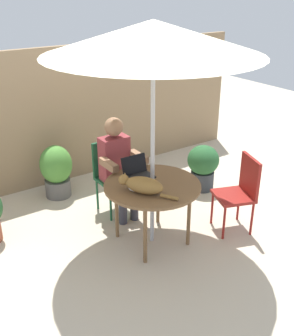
{
  "coord_description": "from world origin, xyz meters",
  "views": [
    {
      "loc": [
        -2.22,
        -3.15,
        2.66
      ],
      "look_at": [
        0.0,
        0.1,
        0.86
      ],
      "focal_mm": 43.88,
      "sensor_mm": 36.0,
      "label": 1
    }
  ],
  "objects_px": {
    "chair_empty": "(241,188)",
    "person_seated": "(118,162)",
    "patio_umbrella": "(153,38)",
    "patio_table": "(152,189)",
    "chair_occupied": "(112,171)",
    "laptop": "(137,171)",
    "potted_plant_corner": "(56,170)",
    "potted_plant_near_fence": "(203,165)",
    "cat": "(142,185)"
  },
  "relations": [
    {
      "from": "chair_occupied",
      "to": "laptop",
      "type": "height_order",
      "value": "laptop"
    },
    {
      "from": "patio_table",
      "to": "chair_empty",
      "type": "height_order",
      "value": "chair_empty"
    },
    {
      "from": "laptop",
      "to": "potted_plant_corner",
      "type": "xyz_separation_m",
      "value": [
        -0.42,
        1.32,
        -0.39
      ]
    },
    {
      "from": "laptop",
      "to": "person_seated",
      "type": "bearing_deg",
      "value": 87.07
    },
    {
      "from": "laptop",
      "to": "potted_plant_corner",
      "type": "bearing_deg",
      "value": 107.49
    },
    {
      "from": "patio_table",
      "to": "person_seated",
      "type": "xyz_separation_m",
      "value": [
        0.0,
        0.72,
        0.05
      ]
    },
    {
      "from": "potted_plant_near_fence",
      "to": "cat",
      "type": "bearing_deg",
      "value": -153.66
    },
    {
      "from": "patio_table",
      "to": "potted_plant_near_fence",
      "type": "height_order",
      "value": "patio_table"
    },
    {
      "from": "laptop",
      "to": "chair_occupied",
      "type": "bearing_deg",
      "value": 87.83
    },
    {
      "from": "chair_empty",
      "to": "person_seated",
      "type": "height_order",
      "value": "person_seated"
    },
    {
      "from": "chair_empty",
      "to": "cat",
      "type": "height_order",
      "value": "chair_empty"
    },
    {
      "from": "patio_umbrella",
      "to": "person_seated",
      "type": "bearing_deg",
      "value": 90.0
    },
    {
      "from": "chair_occupied",
      "to": "chair_empty",
      "type": "distance_m",
      "value": 1.57
    },
    {
      "from": "patio_umbrella",
      "to": "chair_occupied",
      "type": "height_order",
      "value": "patio_umbrella"
    },
    {
      "from": "person_seated",
      "to": "potted_plant_corner",
      "type": "xyz_separation_m",
      "value": [
        -0.44,
        0.87,
        -0.31
      ]
    },
    {
      "from": "patio_table",
      "to": "laptop",
      "type": "distance_m",
      "value": 0.29
    },
    {
      "from": "person_seated",
      "to": "patio_table",
      "type": "bearing_deg",
      "value": -90.0
    },
    {
      "from": "chair_empty",
      "to": "potted_plant_corner",
      "type": "height_order",
      "value": "chair_empty"
    },
    {
      "from": "chair_occupied",
      "to": "person_seated",
      "type": "bearing_deg",
      "value": -90.0
    },
    {
      "from": "person_seated",
      "to": "potted_plant_near_fence",
      "type": "height_order",
      "value": "person_seated"
    },
    {
      "from": "potted_plant_near_fence",
      "to": "potted_plant_corner",
      "type": "height_order",
      "value": "potted_plant_corner"
    },
    {
      "from": "chair_occupied",
      "to": "person_seated",
      "type": "height_order",
      "value": "person_seated"
    },
    {
      "from": "patio_table",
      "to": "potted_plant_near_fence",
      "type": "distance_m",
      "value": 1.48
    },
    {
      "from": "chair_occupied",
      "to": "patio_umbrella",
      "type": "bearing_deg",
      "value": -90.0
    },
    {
      "from": "person_seated",
      "to": "laptop",
      "type": "relative_size",
      "value": 4.07
    },
    {
      "from": "potted_plant_corner",
      "to": "cat",
      "type": "bearing_deg",
      "value": -81.65
    },
    {
      "from": "chair_empty",
      "to": "person_seated",
      "type": "xyz_separation_m",
      "value": [
        -0.98,
        1.07,
        0.17
      ]
    },
    {
      "from": "patio_table",
      "to": "patio_umbrella",
      "type": "height_order",
      "value": "patio_umbrella"
    },
    {
      "from": "patio_umbrella",
      "to": "potted_plant_near_fence",
      "type": "height_order",
      "value": "patio_umbrella"
    },
    {
      "from": "chair_empty",
      "to": "chair_occupied",
      "type": "bearing_deg",
      "value": 128.45
    },
    {
      "from": "chair_occupied",
      "to": "patio_table",
      "type": "bearing_deg",
      "value": -90.0
    },
    {
      "from": "potted_plant_corner",
      "to": "patio_umbrella",
      "type": "bearing_deg",
      "value": -74.54
    },
    {
      "from": "patio_umbrella",
      "to": "chair_occupied",
      "type": "xyz_separation_m",
      "value": [
        0.0,
        0.88,
        -1.66
      ]
    },
    {
      "from": "chair_occupied",
      "to": "laptop",
      "type": "xyz_separation_m",
      "value": [
        -0.02,
        -0.61,
        0.24
      ]
    },
    {
      "from": "chair_occupied",
      "to": "laptop",
      "type": "bearing_deg",
      "value": -92.17
    },
    {
      "from": "patio_umbrella",
      "to": "laptop",
      "type": "xyz_separation_m",
      "value": [
        -0.02,
        0.27,
        -1.42
      ]
    },
    {
      "from": "potted_plant_near_fence",
      "to": "person_seated",
      "type": "bearing_deg",
      "value": 176.88
    },
    {
      "from": "potted_plant_corner",
      "to": "chair_empty",
      "type": "bearing_deg",
      "value": -53.86
    },
    {
      "from": "patio_umbrella",
      "to": "chair_empty",
      "type": "height_order",
      "value": "patio_umbrella"
    },
    {
      "from": "chair_occupied",
      "to": "cat",
      "type": "bearing_deg",
      "value": -101.23
    },
    {
      "from": "laptop",
      "to": "cat",
      "type": "distance_m",
      "value": 0.4
    },
    {
      "from": "chair_occupied",
      "to": "cat",
      "type": "relative_size",
      "value": 1.53
    },
    {
      "from": "laptop",
      "to": "potted_plant_near_fence",
      "type": "bearing_deg",
      "value": 16.07
    },
    {
      "from": "chair_occupied",
      "to": "chair_empty",
      "type": "bearing_deg",
      "value": -51.55
    },
    {
      "from": "cat",
      "to": "chair_occupied",
      "type": "bearing_deg",
      "value": 78.77
    },
    {
      "from": "chair_occupied",
      "to": "laptop",
      "type": "distance_m",
      "value": 0.66
    },
    {
      "from": "patio_table",
      "to": "person_seated",
      "type": "relative_size",
      "value": 0.84
    },
    {
      "from": "person_seated",
      "to": "cat",
      "type": "height_order",
      "value": "person_seated"
    },
    {
      "from": "chair_occupied",
      "to": "cat",
      "type": "height_order",
      "value": "chair_occupied"
    },
    {
      "from": "chair_occupied",
      "to": "potted_plant_near_fence",
      "type": "bearing_deg",
      "value": -9.96
    }
  ]
}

